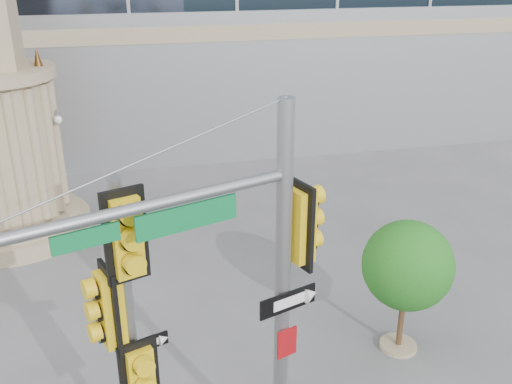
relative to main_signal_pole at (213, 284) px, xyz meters
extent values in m
cylinder|color=gray|center=(-4.52, 10.53, -3.67)|extent=(4.40, 4.40, 0.50)
cylinder|color=gray|center=(-4.52, 10.53, -3.27)|extent=(3.80, 3.80, 0.30)
cylinder|color=gray|center=(-4.52, 10.53, -1.12)|extent=(3.00, 3.00, 4.00)
cone|color=#472D14|center=(-3.22, 10.53, 1.43)|extent=(0.24, 0.24, 0.50)
cylinder|color=slate|center=(1.08, 0.37, -0.76)|extent=(0.23, 0.23, 6.33)
cylinder|color=slate|center=(-1.02, -0.34, 1.35)|extent=(4.24, 1.57, 0.15)
cube|color=#0D7239|center=(-0.31, -0.13, 1.09)|extent=(1.31, 0.48, 0.34)
cube|color=yellow|center=(1.36, 0.47, 0.51)|extent=(0.47, 0.64, 1.32)
cube|color=black|center=(1.13, 0.23, -0.60)|extent=(0.93, 0.34, 0.32)
cube|color=maroon|center=(1.13, 0.23, -1.34)|extent=(0.33, 0.14, 0.49)
cylinder|color=slate|center=(-1.17, 0.53, -1.23)|extent=(0.19, 0.19, 5.37)
cube|color=yellow|center=(-1.09, 0.31, 0.70)|extent=(0.66, 0.48, 1.34)
cube|color=yellow|center=(-1.39, 0.45, -0.48)|extent=(0.48, 0.66, 1.34)
cube|color=yellow|center=(-1.09, 0.31, -1.66)|extent=(0.66, 0.48, 1.34)
cube|color=black|center=(-0.94, 0.48, -1.18)|extent=(0.64, 0.25, 0.21)
cylinder|color=gray|center=(4.45, 2.73, -3.88)|extent=(0.81, 0.81, 0.09)
cylinder|color=#382314|center=(4.45, 2.73, -3.11)|extent=(0.13, 0.13, 1.62)
sphere|color=#196116|center=(4.45, 2.73, -1.85)|extent=(1.89, 1.89, 1.89)
sphere|color=#196116|center=(4.86, 2.96, -2.12)|extent=(1.17, 1.17, 1.17)
sphere|color=#196116|center=(4.13, 2.51, -2.07)|extent=(0.99, 0.99, 0.99)
camera|label=1|loc=(-0.94, -6.54, 4.12)|focal=40.00mm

